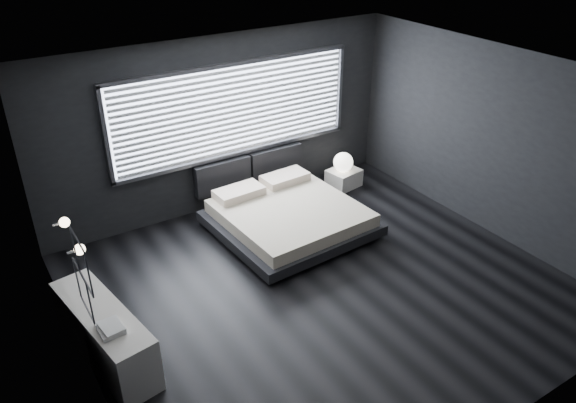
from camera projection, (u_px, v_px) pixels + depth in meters
room at (326, 194)px, 6.79m from camera, size 6.04×6.00×2.80m
window at (235, 110)px, 8.77m from camera, size 4.14×0.09×1.52m
headboard at (250, 169)px, 9.32m from camera, size 1.96×0.16×0.52m
sconce_near at (79, 250)px, 5.37m from camera, size 0.18×0.11×0.11m
sconce_far at (64, 222)px, 5.81m from camera, size 0.18×0.11×0.11m
wall_art_upper at (82, 262)px, 4.76m from camera, size 0.01×0.48×0.48m
wall_art_lower at (83, 290)px, 5.17m from camera, size 0.01×0.48×0.48m
bed at (289, 216)px, 8.58m from camera, size 2.25×2.15×0.56m
nightstand at (344, 178)px, 9.95m from camera, size 0.60×0.52×0.31m
orb_lamp at (343, 162)px, 9.77m from camera, size 0.34×0.34×0.34m
dresser at (105, 334)px, 6.17m from camera, size 0.73×1.73×0.67m
book_stack at (111, 328)px, 5.73m from camera, size 0.25×0.33×0.06m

